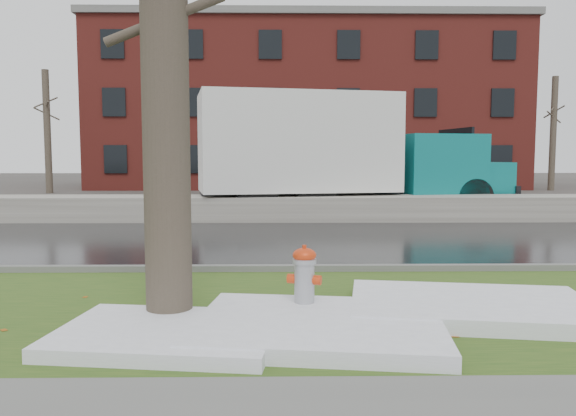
{
  "coord_description": "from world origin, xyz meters",
  "views": [
    {
      "loc": [
        0.31,
        -8.13,
        1.92
      ],
      "look_at": [
        0.46,
        1.96,
        1.0
      ],
      "focal_mm": 35.0,
      "sensor_mm": 36.0,
      "label": 1
    }
  ],
  "objects_px": {
    "fire_hydrant": "(304,278)",
    "box_truck": "(335,153)",
    "worker": "(249,168)",
    "tree": "(164,26)"
  },
  "relations": [
    {
      "from": "tree",
      "to": "box_truck",
      "type": "relative_size",
      "value": 0.56
    },
    {
      "from": "box_truck",
      "to": "worker",
      "type": "bearing_deg",
      "value": -174.2
    },
    {
      "from": "worker",
      "to": "tree",
      "type": "bearing_deg",
      "value": 101.73
    },
    {
      "from": "fire_hydrant",
      "to": "box_truck",
      "type": "relative_size",
      "value": 0.07
    },
    {
      "from": "fire_hydrant",
      "to": "worker",
      "type": "distance_m",
      "value": 10.87
    },
    {
      "from": "fire_hydrant",
      "to": "box_truck",
      "type": "distance_m",
      "value": 11.76
    },
    {
      "from": "fire_hydrant",
      "to": "box_truck",
      "type": "bearing_deg",
      "value": 99.23
    },
    {
      "from": "tree",
      "to": "worker",
      "type": "bearing_deg",
      "value": 88.3
    },
    {
      "from": "fire_hydrant",
      "to": "worker",
      "type": "xyz_separation_m",
      "value": [
        -1.24,
        10.74,
        1.11
      ]
    },
    {
      "from": "tree",
      "to": "box_truck",
      "type": "height_order",
      "value": "tree"
    }
  ]
}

